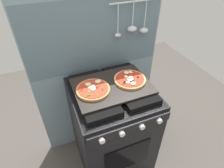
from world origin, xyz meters
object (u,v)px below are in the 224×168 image
at_px(pizza_left, 93,89).
at_px(pizza_right, 130,80).
at_px(stove, 112,127).
at_px(baking_tray, 112,86).

relative_size(pizza_left, pizza_right, 1.00).
bearing_deg(stove, pizza_left, -178.24).
height_order(pizza_left, pizza_right, pizza_right).
distance_m(stove, pizza_right, 0.50).
height_order(stove, pizza_left, pizza_left).
distance_m(baking_tray, pizza_right, 0.14).
relative_size(stove, pizza_left, 3.87).
relative_size(stove, pizza_right, 3.87).
bearing_deg(pizza_right, pizza_left, -179.68).
bearing_deg(baking_tray, pizza_right, -1.79).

